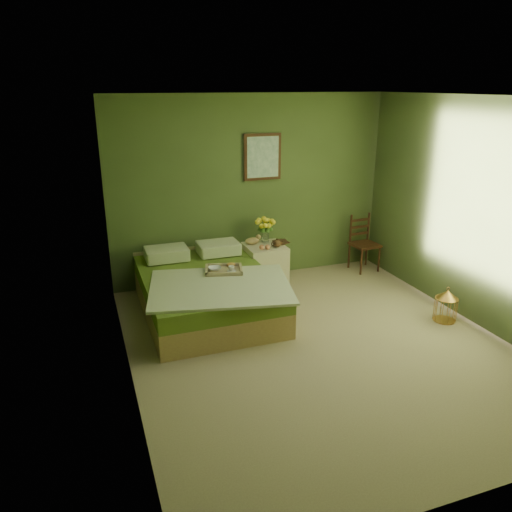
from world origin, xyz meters
name	(u,v)px	position (x,y,z in m)	size (l,w,h in m)	color
floor	(319,346)	(0.00, 0.00, 0.00)	(4.50, 4.50, 0.00)	tan
ceiling	(331,96)	(0.00, 0.00, 2.60)	(4.50, 4.50, 0.00)	silver
wall_back	(251,189)	(0.00, 2.25, 1.30)	(4.00, 4.00, 0.00)	#526636
wall_left	(121,253)	(-2.00, 0.00, 1.30)	(4.50, 4.50, 0.00)	#526636
wall_right	(482,215)	(2.00, 0.00, 1.30)	(4.50, 4.50, 0.00)	#526636
wall_art	(263,157)	(0.16, 2.22, 1.75)	(0.54, 0.04, 0.64)	#3C1A10
bed	(206,288)	(-0.94, 1.29, 0.31)	(1.80, 2.28, 1.41)	tan
nightstand	(265,260)	(0.06, 1.86, 0.36)	(0.53, 0.53, 1.02)	beige
chair	(363,239)	(1.70, 1.97, 0.47)	(0.40, 0.40, 0.85)	#3C1A10
birdcage	(446,306)	(1.70, 0.05, 0.19)	(0.26, 0.26, 0.39)	#BC813C
book_lower	(276,243)	(0.24, 1.87, 0.60)	(0.16, 0.22, 0.02)	#381E0F
book_upper	(276,242)	(0.24, 1.87, 0.62)	(0.15, 0.20, 0.02)	#472819
cereal_bowl	(215,269)	(-0.83, 1.25, 0.56)	(0.16, 0.16, 0.04)	white
coffee_cup	(231,269)	(-0.65, 1.14, 0.58)	(0.07, 0.07, 0.07)	white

